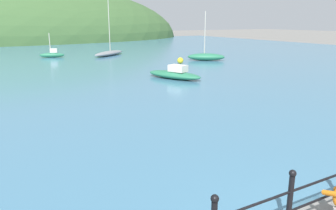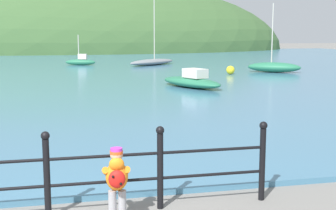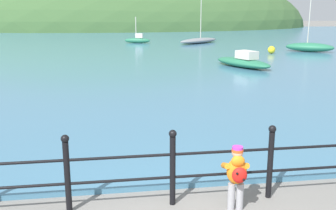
% 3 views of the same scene
% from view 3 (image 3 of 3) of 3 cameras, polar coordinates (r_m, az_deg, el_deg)
% --- Properties ---
extents(water, '(80.00, 60.00, 0.10)m').
position_cam_3_polar(water, '(36.14, -6.93, 8.94)').
color(water, teal).
rests_on(water, ground).
extents(far_hillside, '(67.79, 37.29, 21.35)m').
position_cam_3_polar(far_hillside, '(70.09, -7.87, 11.10)').
color(far_hillside, '#3D6033').
rests_on(far_hillside, ground).
extents(iron_railing, '(6.38, 0.12, 1.21)m').
position_cam_3_polar(iron_railing, '(6.04, 0.68, -8.75)').
color(iron_railing, black).
rests_on(iron_railing, ground).
extents(child_in_coat, '(0.41, 0.55, 1.00)m').
position_cam_3_polar(child_in_coat, '(5.97, 9.96, -9.62)').
color(child_in_coat, '#99999E').
rests_on(child_in_coat, ground).
extents(boat_blue_hull, '(4.47, 3.95, 5.76)m').
position_cam_3_polar(boat_blue_hull, '(34.94, 4.50, 9.34)').
color(boat_blue_hull, gray).
rests_on(boat_blue_hull, water).
extents(boat_far_left, '(2.56, 3.94, 0.85)m').
position_cam_3_polar(boat_far_left, '(20.54, 10.84, 6.21)').
color(boat_far_left, '#287551').
rests_on(boat_far_left, water).
extents(boat_twin_mast, '(2.34, 1.22, 2.27)m').
position_cam_3_polar(boat_twin_mast, '(35.11, -4.44, 9.42)').
color(boat_twin_mast, '#287551').
rests_on(boat_twin_mast, water).
extents(boat_mid_harbor, '(3.31, 2.82, 4.19)m').
position_cam_3_polar(boat_mid_harbor, '(29.42, 19.85, 7.92)').
color(boat_mid_harbor, '#287551').
rests_on(boat_mid_harbor, water).
extents(mooring_buoy, '(0.49, 0.49, 0.49)m').
position_cam_3_polar(mooring_buoy, '(27.47, 14.79, 7.76)').
color(mooring_buoy, yellow).
rests_on(mooring_buoy, water).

